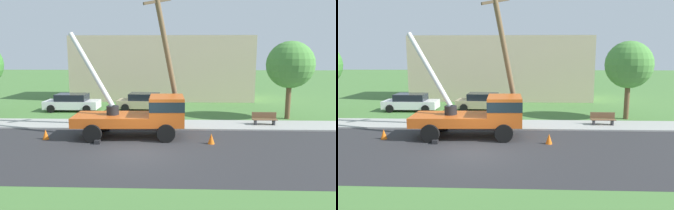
{
  "view_description": "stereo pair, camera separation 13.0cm",
  "coord_description": "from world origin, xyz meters",
  "views": [
    {
      "loc": [
        1.99,
        -15.0,
        4.82
      ],
      "look_at": [
        1.32,
        3.6,
        1.72
      ],
      "focal_mm": 34.01,
      "sensor_mm": 36.0,
      "label": 1
    },
    {
      "loc": [
        2.12,
        -15.0,
        4.82
      ],
      "look_at": [
        1.32,
        3.6,
        1.72
      ],
      "focal_mm": 34.01,
      "sensor_mm": 36.0,
      "label": 2
    }
  ],
  "objects": [
    {
      "name": "parked_sedan_white",
      "position": [
        -6.87,
        10.67,
        0.71
      ],
      "size": [
        4.41,
        2.03,
        1.42
      ],
      "color": "silver",
      "rests_on": "ground"
    },
    {
      "name": "traffic_cone_curbside",
      "position": [
        1.43,
        4.01,
        0.28
      ],
      "size": [
        0.36,
        0.36,
        0.56
      ],
      "primitive_type": "cone",
      "color": "orange",
      "rests_on": "ground"
    },
    {
      "name": "traffic_cone_behind",
      "position": [
        -5.47,
        1.98,
        0.28
      ],
      "size": [
        0.36,
        0.36,
        0.56
      ],
      "primitive_type": "cone",
      "color": "orange",
      "rests_on": "ground"
    },
    {
      "name": "park_bench",
      "position": [
        7.61,
        5.73,
        0.46
      ],
      "size": [
        1.6,
        0.45,
        0.9
      ],
      "color": "brown",
      "rests_on": "ground"
    },
    {
      "name": "lowrise_building_backdrop",
      "position": [
        0.23,
        18.52,
        3.2
      ],
      "size": [
        18.0,
        6.0,
        6.4
      ],
      "primitive_type": "cube",
      "color": "#C6B293",
      "rests_on": "ground"
    },
    {
      "name": "traffic_cone_ahead",
      "position": [
        3.7,
        1.42,
        0.28
      ],
      "size": [
        0.36,
        0.36,
        0.56
      ],
      "primitive_type": "cone",
      "color": "orange",
      "rests_on": "ground"
    },
    {
      "name": "sidewalk_strip",
      "position": [
        0.0,
        5.67,
        0.05
      ],
      "size": [
        80.0,
        2.71,
        0.1
      ],
      "primitive_type": "cube",
      "color": "#9E9E99",
      "rests_on": "ground"
    },
    {
      "name": "roadside_tree_far",
      "position": [
        9.9,
        8.14,
        3.91
      ],
      "size": [
        3.36,
        3.36,
        5.62
      ],
      "color": "brown",
      "rests_on": "ground"
    },
    {
      "name": "ground_plane",
      "position": [
        0.0,
        12.0,
        0.0
      ],
      "size": [
        120.0,
        120.0,
        0.0
      ],
      "primitive_type": "plane",
      "color": "#477538"
    },
    {
      "name": "leaning_utility_pole",
      "position": [
        1.28,
        4.52,
        4.55
      ],
      "size": [
        2.49,
        1.61,
        8.86
      ],
      "color": "brown",
      "rests_on": "ground"
    },
    {
      "name": "parked_sedan_tan",
      "position": [
        -0.95,
        11.28,
        0.71
      ],
      "size": [
        4.47,
        2.14,
        1.42
      ],
      "color": "tan",
      "rests_on": "ground"
    },
    {
      "name": "road_asphalt",
      "position": [
        0.0,
        0.0,
        0.0
      ],
      "size": [
        80.0,
        8.62,
        0.01
      ],
      "primitive_type": "cube",
      "color": "#2B2B2D",
      "rests_on": "ground"
    },
    {
      "name": "utility_truck",
      "position": [
        -0.02,
        2.76,
        1.41
      ],
      "size": [
        6.86,
        3.21,
        5.98
      ],
      "color": "#C65119",
      "rests_on": "ground"
    }
  ]
}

